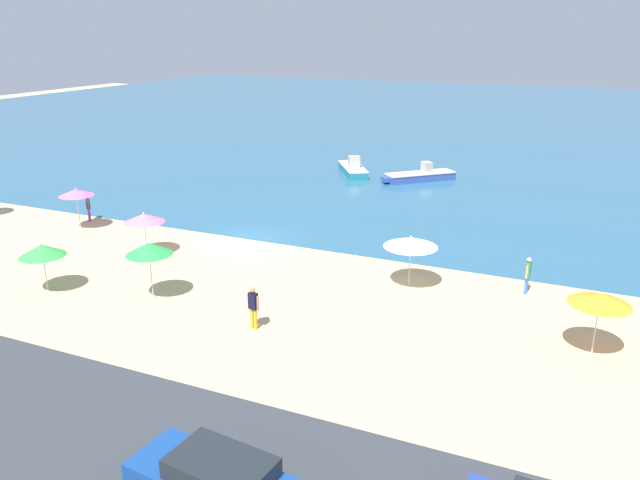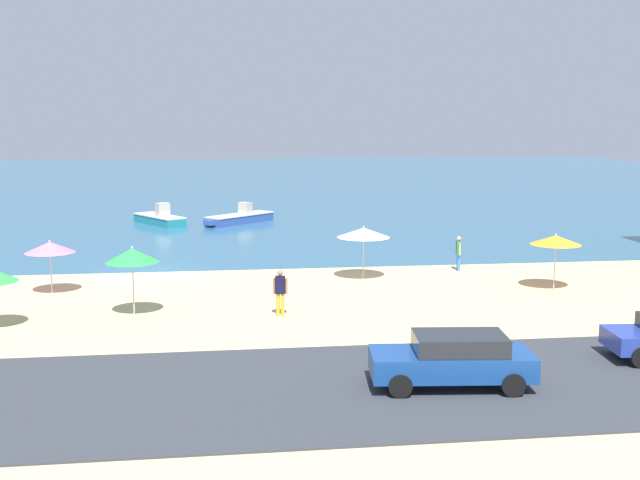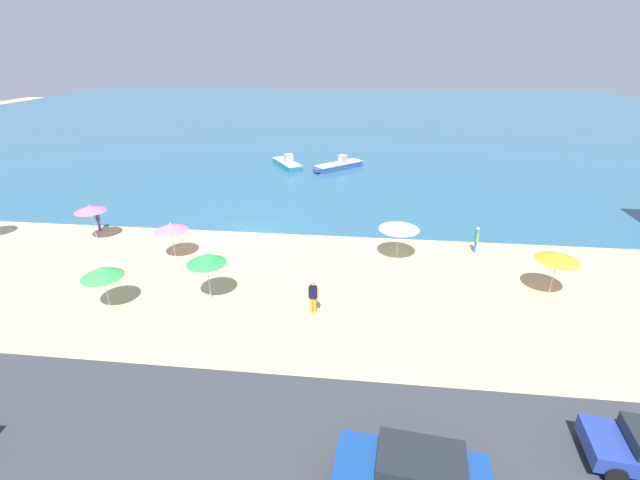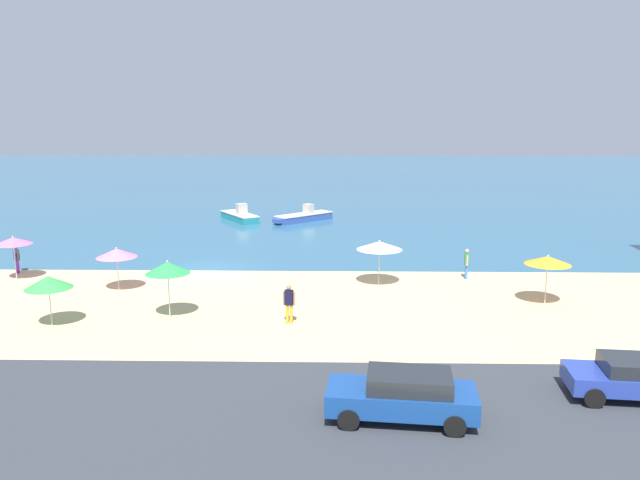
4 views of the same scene
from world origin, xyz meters
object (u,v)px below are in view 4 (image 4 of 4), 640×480
at_px(beach_umbrella_1, 13,241).
at_px(skiff_offshore, 304,217).
at_px(beach_umbrella_5, 379,245).
at_px(bather_0, 17,258).
at_px(beach_umbrella_2, 168,268).
at_px(skiff_nearshore, 239,216).
at_px(beach_umbrella_8, 548,260).
at_px(beach_umbrella_6, 48,282).
at_px(bather_2, 467,262).
at_px(beach_umbrella_4, 117,253).
at_px(parked_car_1, 634,377).
at_px(parked_car_3, 403,395).
at_px(bather_3, 289,302).

relative_size(beach_umbrella_1, skiff_offshore, 0.49).
bearing_deg(beach_umbrella_5, bather_0, 174.26).
xyz_separation_m(beach_umbrella_2, skiff_nearshore, (-0.75, 26.46, -1.86)).
height_order(beach_umbrella_1, beach_umbrella_8, beach_umbrella_1).
bearing_deg(beach_umbrella_5, beach_umbrella_6, -154.52).
distance_m(beach_umbrella_1, bather_2, 25.22).
height_order(beach_umbrella_4, bather_0, beach_umbrella_4).
bearing_deg(bather_0, parked_car_1, -29.66).
xyz_separation_m(beach_umbrella_2, beach_umbrella_4, (-3.85, 4.43, -0.32)).
bearing_deg(bather_2, skiff_nearshore, 128.99).
distance_m(parked_car_1, parked_car_3, 7.69).
distance_m(bather_0, bather_3, 18.56).
relative_size(bather_0, bather_2, 0.97).
bearing_deg(beach_umbrella_8, beach_umbrella_1, 171.89).
bearing_deg(skiff_nearshore, parked_car_3, -74.13).
distance_m(beach_umbrella_6, skiff_nearshore, 28.08).
xyz_separation_m(parked_car_1, parked_car_3, (-7.53, -1.59, 0.06)).
distance_m(beach_umbrella_6, skiff_offshore, 29.27).
bearing_deg(beach_umbrella_4, bather_0, 154.20).
distance_m(beach_umbrella_1, parked_car_3, 25.54).
height_order(beach_umbrella_2, bather_2, beach_umbrella_2).
xyz_separation_m(beach_umbrella_2, beach_umbrella_8, (17.74, 2.41, -0.13)).
xyz_separation_m(beach_umbrella_4, beach_umbrella_5, (13.75, 1.33, 0.18)).
bearing_deg(beach_umbrella_5, bather_2, 15.33).
xyz_separation_m(beach_umbrella_2, parked_car_3, (9.52, -9.67, -1.46)).
xyz_separation_m(beach_umbrella_1, beach_umbrella_2, (10.28, -6.40, 0.10)).
distance_m(beach_umbrella_5, bather_2, 5.32).
bearing_deg(bather_3, beach_umbrella_4, 150.91).
distance_m(beach_umbrella_2, parked_car_1, 18.93).
height_order(bather_3, parked_car_1, bather_3).
bearing_deg(bather_3, skiff_offshore, 91.33).
relative_size(bather_3, skiff_offshore, 0.35).
xyz_separation_m(beach_umbrella_8, skiff_offshore, (-12.88, 23.89, -1.75)).
relative_size(beach_umbrella_4, beach_umbrella_6, 1.00).
bearing_deg(parked_car_3, beach_umbrella_1, 140.93).
distance_m(bather_2, parked_car_3, 17.65).
relative_size(bather_3, skiff_nearshore, 0.34).
relative_size(bather_0, skiff_nearshore, 0.32).
relative_size(beach_umbrella_2, parked_car_3, 0.58).
height_order(beach_umbrella_5, beach_umbrella_6, beach_umbrella_5).
xyz_separation_m(bather_3, parked_car_3, (4.03, -8.91, -0.14)).
xyz_separation_m(beach_umbrella_4, beach_umbrella_6, (-1.00, -5.70, -0.04)).
xyz_separation_m(beach_umbrella_1, beach_umbrella_5, (20.18, -0.64, -0.04)).
relative_size(bather_3, parked_car_3, 0.38).
distance_m(beach_umbrella_4, parked_car_3, 19.47).
relative_size(beach_umbrella_4, parked_car_1, 0.55).
relative_size(beach_umbrella_8, parked_car_3, 0.53).
relative_size(beach_umbrella_5, skiff_offshore, 0.49).
bearing_deg(bather_3, skiff_nearshore, 102.92).
distance_m(bather_0, skiff_nearshore, 21.22).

